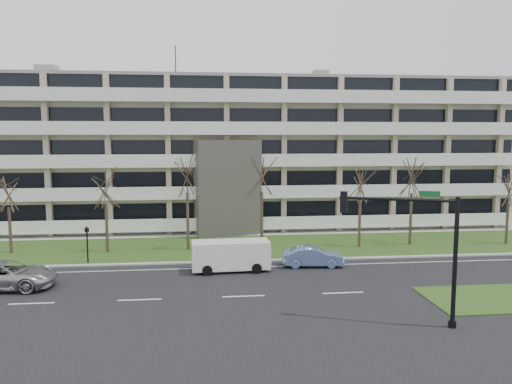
{
  "coord_description": "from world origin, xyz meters",
  "views": [
    {
      "loc": [
        -2.3,
        -28.38,
        9.41
      ],
      "look_at": [
        1.81,
        10.0,
        5.04
      ],
      "focal_mm": 35.0,
      "sensor_mm": 36.0,
      "label": 1
    }
  ],
  "objects": [
    {
      "name": "sidewalk",
      "position": [
        0.0,
        18.5,
        0.04
      ],
      "size": [
        90.0,
        2.0,
        0.08
      ],
      "primitive_type": "cube",
      "color": "#B2B2AD",
      "rests_on": "ground"
    },
    {
      "name": "curb",
      "position": [
        0.0,
        8.0,
        0.06
      ],
      "size": [
        90.0,
        0.35,
        0.12
      ],
      "primitive_type": "cube",
      "color": "#B2B2AD",
      "rests_on": "ground"
    },
    {
      "name": "tree_1",
      "position": [
        -17.65,
        12.62,
        5.19
      ],
      "size": [
        3.34,
        3.34,
        6.68
      ],
      "color": "#382B21",
      "rests_on": "ground"
    },
    {
      "name": "traffic_signal",
      "position": [
        8.09,
        -5.16,
        4.36
      ],
      "size": [
        5.47,
        2.37,
        6.74
      ],
      "rotation": [
        0.0,
        0.0,
        -0.37
      ],
      "color": "black",
      "rests_on": "ground"
    },
    {
      "name": "ground",
      "position": [
        0.0,
        0.0,
        0.0
      ],
      "size": [
        160.0,
        160.0,
        0.0
      ],
      "primitive_type": "plane",
      "color": "black",
      "rests_on": "ground"
    },
    {
      "name": "tree_2",
      "position": [
        -10.05,
        12.22,
        5.45
      ],
      "size": [
        3.5,
        3.5,
        7.01
      ],
      "color": "#382B21",
      "rests_on": "ground"
    },
    {
      "name": "tree_6",
      "position": [
        15.47,
        12.34,
        6.26
      ],
      "size": [
        4.02,
        4.02,
        8.04
      ],
      "color": "#382B21",
      "rests_on": "ground"
    },
    {
      "name": "tree_4",
      "position": [
        2.57,
        12.58,
        6.57
      ],
      "size": [
        4.22,
        4.22,
        8.45
      ],
      "color": "#382B21",
      "rests_on": "ground"
    },
    {
      "name": "blue_sedan",
      "position": [
        5.52,
        6.23,
        0.72
      ],
      "size": [
        4.49,
        1.85,
        1.44
      ],
      "primitive_type": "imported",
      "rotation": [
        0.0,
        0.0,
        1.5
      ],
      "color": "#7B99D6",
      "rests_on": "ground"
    },
    {
      "name": "pedestrian_signal",
      "position": [
        -10.84,
        8.85,
        1.77
      ],
      "size": [
        0.32,
        0.29,
        2.79
      ],
      "rotation": [
        0.0,
        0.0,
        -0.39
      ],
      "color": "black",
      "rests_on": "ground"
    },
    {
      "name": "grass_verge",
      "position": [
        0.0,
        13.0,
        0.03
      ],
      "size": [
        90.0,
        10.0,
        0.06
      ],
      "primitive_type": "cube",
      "color": "#2B4717",
      "rests_on": "ground"
    },
    {
      "name": "tree_7",
      "position": [
        23.86,
        11.62,
        5.05
      ],
      "size": [
        3.25,
        3.25,
        6.51
      ],
      "color": "#382B21",
      "rests_on": "ground"
    },
    {
      "name": "tree_5",
      "position": [
        10.82,
        11.93,
        5.78
      ],
      "size": [
        3.72,
        3.72,
        7.44
      ],
      "color": "#382B21",
      "rests_on": "ground"
    },
    {
      "name": "apartment_building",
      "position": [
        -0.01,
        25.32,
        7.61
      ],
      "size": [
        60.5,
        15.1,
        18.75
      ],
      "color": "#C7B39A",
      "rests_on": "ground"
    },
    {
      "name": "lane_edge_line",
      "position": [
        0.0,
        6.5,
        0.01
      ],
      "size": [
        90.0,
        0.12,
        0.01
      ],
      "primitive_type": "cube",
      "color": "white",
      "rests_on": "ground"
    },
    {
      "name": "white_van",
      "position": [
        -0.36,
        5.72,
        1.25
      ],
      "size": [
        5.49,
        2.43,
        2.09
      ],
      "rotation": [
        0.0,
        0.0,
        0.05
      ],
      "color": "white",
      "rests_on": "ground"
    },
    {
      "name": "tree_3",
      "position": [
        -3.57,
        12.34,
        6.69
      ],
      "size": [
        4.3,
        4.3,
        8.6
      ],
      "color": "#382B21",
      "rests_on": "ground"
    },
    {
      "name": "grass_median",
      "position": [
        14.0,
        -2.0,
        0.03
      ],
      "size": [
        7.0,
        5.0,
        0.06
      ],
      "primitive_type": "cube",
      "color": "#2B4717",
      "rests_on": "ground"
    },
    {
      "name": "silver_pickup",
      "position": [
        -14.5,
        3.05,
        0.85
      ],
      "size": [
        6.2,
        3.06,
        1.69
      ],
      "primitive_type": "imported",
      "rotation": [
        0.0,
        0.0,
        1.53
      ],
      "color": "#A3A5AA",
      "rests_on": "ground"
    }
  ]
}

